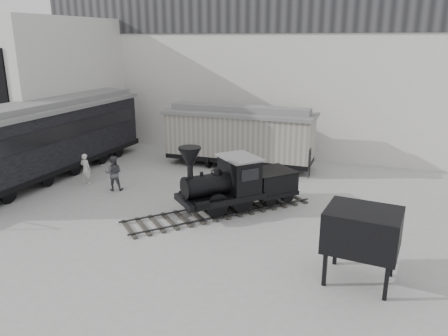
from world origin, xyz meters
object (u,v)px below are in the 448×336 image
at_px(locomotive, 233,186).
at_px(boxcar, 239,135).
at_px(coal_hopper, 362,235).
at_px(visitor_a, 86,169).
at_px(passenger_coach, 48,138).
at_px(visitor_b, 114,173).

relative_size(locomotive, boxcar, 0.86).
xyz_separation_m(locomotive, coal_hopper, (5.97, -4.33, 0.46)).
relative_size(boxcar, coal_hopper, 3.72).
height_order(locomotive, coal_hopper, locomotive).
bearing_deg(coal_hopper, locomotive, 149.15).
bearing_deg(visitor_a, passenger_coach, -8.97).
distance_m(locomotive, visitor_a, 8.85).
distance_m(passenger_coach, visitor_b, 5.11).
xyz_separation_m(boxcar, coal_hopper, (8.13, -11.33, -0.36)).
bearing_deg(coal_hopper, visitor_a, 166.48).
bearing_deg(boxcar, locomotive, -74.18).
bearing_deg(boxcar, passenger_coach, -149.81).
relative_size(locomotive, passenger_coach, 0.53).
relative_size(locomotive, visitor_b, 4.31).
bearing_deg(passenger_coach, boxcar, 31.62).
xyz_separation_m(boxcar, visitor_a, (-6.66, -6.34, -1.13)).
bearing_deg(coal_hopper, boxcar, 130.79).
distance_m(locomotive, passenger_coach, 11.77).
bearing_deg(coal_hopper, visitor_b, 164.97).
bearing_deg(visitor_b, boxcar, -150.66).
relative_size(passenger_coach, coal_hopper, 6.05).
relative_size(boxcar, visitor_a, 5.45).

